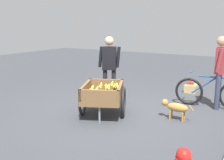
{
  "coord_description": "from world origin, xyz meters",
  "views": [
    {
      "loc": [
        4.96,
        2.88,
        1.93
      ],
      "look_at": [
        0.15,
        -0.06,
        0.75
      ],
      "focal_mm": 43.11,
      "sensor_mm": 36.0,
      "label": 1
    }
  ],
  "objects_px": {
    "cyclist_person": "(220,66)",
    "dog": "(175,107)",
    "bicycle": "(211,93)",
    "fruit_cart": "(103,95)",
    "apple_crate": "(191,88)",
    "vendor_person": "(109,63)"
  },
  "relations": [
    {
      "from": "apple_crate",
      "to": "dog",
      "type": "bearing_deg",
      "value": 7.98
    },
    {
      "from": "bicycle",
      "to": "apple_crate",
      "type": "relative_size",
      "value": 3.77
    },
    {
      "from": "vendor_person",
      "to": "cyclist_person",
      "type": "xyz_separation_m",
      "value": [
        -0.77,
        2.47,
        0.03
      ]
    },
    {
      "from": "vendor_person",
      "to": "apple_crate",
      "type": "height_order",
      "value": "vendor_person"
    },
    {
      "from": "vendor_person",
      "to": "dog",
      "type": "distance_m",
      "value": 2.08
    },
    {
      "from": "fruit_cart",
      "to": "vendor_person",
      "type": "xyz_separation_m",
      "value": [
        -1.04,
        -0.48,
        0.54
      ]
    },
    {
      "from": "bicycle",
      "to": "vendor_person",
      "type": "bearing_deg",
      "value": -72.01
    },
    {
      "from": "vendor_person",
      "to": "bicycle",
      "type": "relative_size",
      "value": 0.98
    },
    {
      "from": "fruit_cart",
      "to": "apple_crate",
      "type": "height_order",
      "value": "fruit_cart"
    },
    {
      "from": "cyclist_person",
      "to": "dog",
      "type": "bearing_deg",
      "value": -24.71
    },
    {
      "from": "fruit_cart",
      "to": "bicycle",
      "type": "bearing_deg",
      "value": 134.25
    },
    {
      "from": "vendor_person",
      "to": "bicycle",
      "type": "bearing_deg",
      "value": 107.99
    },
    {
      "from": "fruit_cart",
      "to": "dog",
      "type": "bearing_deg",
      "value": 111.15
    },
    {
      "from": "fruit_cart",
      "to": "dog",
      "type": "relative_size",
      "value": 2.69
    },
    {
      "from": "apple_crate",
      "to": "bicycle",
      "type": "bearing_deg",
      "value": 31.88
    },
    {
      "from": "dog",
      "to": "fruit_cart",
      "type": "bearing_deg",
      "value": -68.85
    },
    {
      "from": "bicycle",
      "to": "apple_crate",
      "type": "bearing_deg",
      "value": -148.12
    },
    {
      "from": "fruit_cart",
      "to": "bicycle",
      "type": "xyz_separation_m",
      "value": [
        -1.79,
        1.84,
        -0.09
      ]
    },
    {
      "from": "fruit_cart",
      "to": "apple_crate",
      "type": "distance_m",
      "value": 3.24
    },
    {
      "from": "bicycle",
      "to": "dog",
      "type": "height_order",
      "value": "bicycle"
    },
    {
      "from": "bicycle",
      "to": "cyclist_person",
      "type": "height_order",
      "value": "cyclist_person"
    },
    {
      "from": "vendor_person",
      "to": "cyclist_person",
      "type": "bearing_deg",
      "value": 107.25
    }
  ]
}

